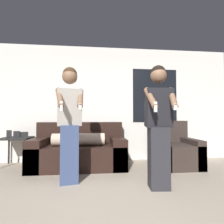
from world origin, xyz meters
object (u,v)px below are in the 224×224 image
at_px(couch, 79,151).
at_px(armchair, 173,151).
at_px(side_table, 17,141).
at_px(person_right, 159,123).
at_px(person_left, 69,121).

height_order(couch, armchair, armchair).
relative_size(armchair, side_table, 1.25).
relative_size(side_table, person_right, 0.42).
bearing_deg(armchair, side_table, 174.38).
bearing_deg(side_table, person_left, -41.61).
height_order(couch, person_right, person_right).
xyz_separation_m(couch, side_table, (-1.32, 0.19, 0.20)).
xyz_separation_m(armchair, side_table, (-3.29, 0.32, 0.21)).
bearing_deg(side_table, person_right, -29.66).
xyz_separation_m(side_table, person_left, (1.24, -1.10, 0.43)).
bearing_deg(person_left, side_table, 138.39).
relative_size(couch, side_table, 2.49).
xyz_separation_m(armchair, person_right, (-0.74, -1.12, 0.61)).
distance_m(armchair, person_right, 1.48).
xyz_separation_m(side_table, person_right, (2.54, -1.45, 0.41)).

